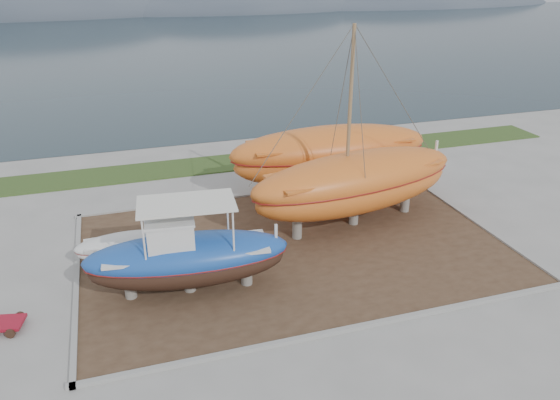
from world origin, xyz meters
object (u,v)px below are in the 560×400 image
object	(u,v)px
blue_caique	(187,248)
orange_sailboat	(359,131)
orange_bare_hull	(330,161)
red_trailer	(2,326)
white_dinghy	(124,248)

from	to	relation	value
blue_caique	orange_sailboat	world-z (taller)	orange_sailboat
blue_caique	orange_bare_hull	xyz separation A→B (m)	(8.72, 7.25, -0.05)
orange_bare_hull	red_trailer	xyz separation A→B (m)	(-15.28, -7.62, -1.69)
orange_sailboat	red_trailer	size ratio (longest dim) A/B	4.91
blue_caique	white_dinghy	distance (m)	3.99
white_dinghy	orange_sailboat	world-z (taller)	orange_sailboat
white_dinghy	red_trailer	xyz separation A→B (m)	(-4.32, -3.43, -0.49)
orange_sailboat	orange_bare_hull	distance (m)	4.84
red_trailer	orange_sailboat	bearing A→B (deg)	26.51
white_dinghy	red_trailer	world-z (taller)	white_dinghy
orange_bare_hull	red_trailer	world-z (taller)	orange_bare_hull
orange_bare_hull	red_trailer	size ratio (longest dim) A/B	4.98
orange_sailboat	red_trailer	xyz separation A→B (m)	(-14.94, -3.72, -4.52)
orange_sailboat	orange_bare_hull	size ratio (longest dim) A/B	0.99
blue_caique	orange_bare_hull	world-z (taller)	blue_caique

